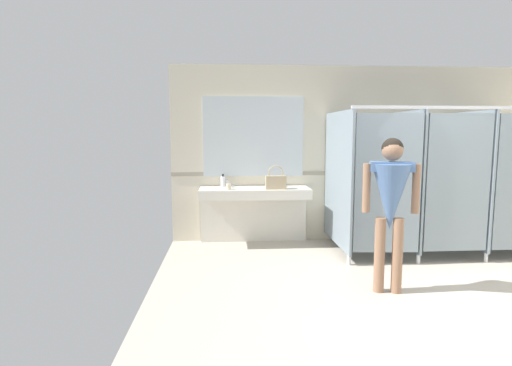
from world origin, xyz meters
TOP-DOWN VIEW (x-y plane):
  - ground_plane at (0.00, 0.00)m, footprint 6.36×5.95m
  - wall_back at (0.00, 2.73)m, footprint 6.36×0.12m
  - wall_back_tile_band at (0.00, 2.67)m, footprint 6.36×0.01m
  - vanity_counter at (-1.92, 2.47)m, footprint 1.63×0.54m
  - mirror_panel at (-1.92, 2.66)m, footprint 1.53×0.02m
  - bathroom_stalls at (0.58, 1.77)m, footprint 2.79×1.37m
  - person_standing at (-0.65, 0.45)m, footprint 0.56×0.47m
  - handbag at (-1.63, 2.25)m, footprint 0.29×0.11m
  - soap_dispenser at (-2.39, 2.55)m, footprint 0.07×0.07m
  - paper_cup at (-2.31, 2.25)m, footprint 0.07×0.07m

SIDE VIEW (x-z plane):
  - ground_plane at x=0.00m, z-range -0.10..0.00m
  - vanity_counter at x=-1.92m, z-range 0.14..1.12m
  - paper_cup at x=-2.31m, z-range 0.86..0.94m
  - soap_dispenser at x=-2.39m, z-range 0.85..1.05m
  - handbag at x=-1.63m, z-range 0.80..1.15m
  - person_standing at x=-0.65m, z-range 0.21..1.84m
  - bathroom_stalls at x=0.58m, z-range 0.05..2.05m
  - wall_back_tile_band at x=0.00m, z-range 1.02..1.08m
  - wall_back at x=0.00m, z-range 0.00..2.69m
  - mirror_panel at x=-1.92m, z-range 1.01..2.22m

